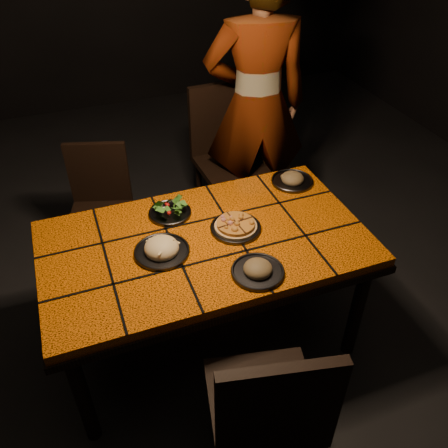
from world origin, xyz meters
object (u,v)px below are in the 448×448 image
object	(u,v)px
diner	(256,106)
dining_table	(205,251)
chair_near	(269,409)
chair_far_right	(227,148)
plate_pasta	(162,249)
chair_far_left	(100,200)
plate_pizza	(236,226)

from	to	relation	value
diner	dining_table	bearing A→B (deg)	65.98
chair_near	diner	size ratio (longest dim) A/B	0.52
chair_near	diner	distance (m)	1.96
chair_far_right	diner	distance (m)	0.41
dining_table	chair_near	distance (m)	0.85
plate_pasta	chair_near	bearing A→B (deg)	-76.62
chair_near	chair_far_right	bearing A→B (deg)	-94.15
chair_near	chair_far_left	distance (m)	1.79
chair_far_right	diner	size ratio (longest dim) A/B	0.54
dining_table	diner	xyz separation A→B (m)	(0.68, 0.95, 0.28)
dining_table	plate_pizza	world-z (taller)	plate_pizza
chair_far_left	diner	distance (m)	1.19
plate_pasta	chair_far_right	bearing A→B (deg)	55.69
chair_far_left	diner	size ratio (longest dim) A/B	0.45
chair_near	plate_pizza	world-z (taller)	chair_near
chair_far_right	chair_far_left	bearing A→B (deg)	-172.00
plate_pasta	plate_pizza	bearing A→B (deg)	6.26
dining_table	chair_far_right	size ratio (longest dim) A/B	1.57
chair_far_right	diner	world-z (taller)	diner
dining_table	plate_pizza	bearing A→B (deg)	6.97
chair_near	plate_pasta	world-z (taller)	chair_near
plate_pizza	chair_far_right	bearing A→B (deg)	71.35
chair_near	diner	bearing A→B (deg)	-99.63
chair_far_left	diner	xyz separation A→B (m)	(1.10, 0.04, 0.46)
chair_far_left	plate_pizza	world-z (taller)	chair_far_left
chair_near	dining_table	bearing A→B (deg)	-79.93
dining_table	chair_far_right	bearing A→B (deg)	63.90
chair_near	diner	xyz separation A→B (m)	(0.71, 1.79, 0.39)
chair_far_left	plate_pasta	world-z (taller)	chair_far_left
dining_table	plate_pasta	xyz separation A→B (m)	(-0.22, -0.02, 0.10)
dining_table	plate_pasta	world-z (taller)	plate_pasta
chair_far_right	plate_pasta	size ratio (longest dim) A/B	3.87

